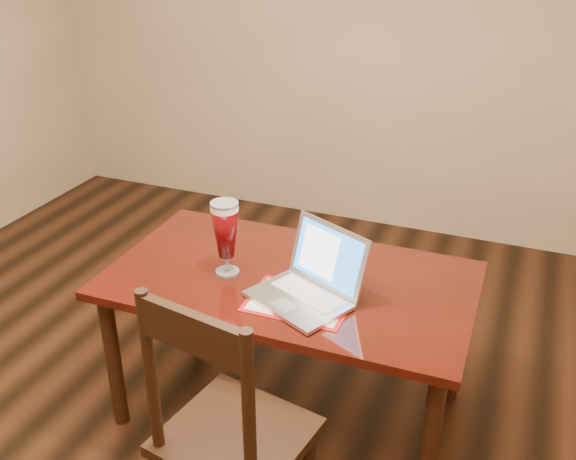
% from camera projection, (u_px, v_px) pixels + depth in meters
% --- Properties ---
extents(room_shell, '(4.51, 5.01, 2.71)m').
position_uv_depth(room_shell, '(122.00, 7.00, 1.78)').
color(room_shell, tan).
rests_on(room_shell, ground).
extents(dining_table, '(1.47, 0.84, 1.00)m').
position_uv_depth(dining_table, '(288.00, 291.00, 2.60)').
color(dining_table, '#460D09').
rests_on(dining_table, ground).
extents(dining_chair, '(0.51, 0.50, 1.05)m').
position_uv_depth(dining_chair, '(229.00, 435.00, 2.06)').
color(dining_chair, black).
rests_on(dining_chair, ground).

